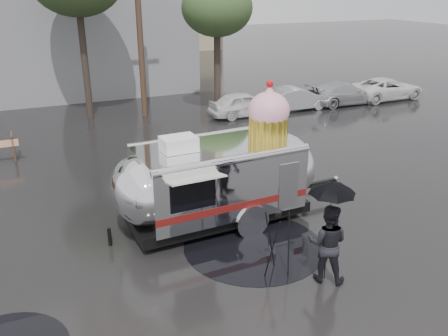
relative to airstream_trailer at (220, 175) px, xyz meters
name	(u,v)px	position (x,y,z in m)	size (l,w,h in m)	color
ground	(200,277)	(-1.52, -2.33, -1.36)	(120.00, 120.00, 0.00)	black
puddles	(89,283)	(-3.87, -1.56, -1.36)	(11.74, 5.42, 0.01)	black
utility_pole	(139,19)	(0.98, 11.67, 3.26)	(1.60, 0.28, 9.00)	#473323
tree_right	(217,9)	(4.48, 10.67, 3.69)	(3.36, 3.36, 6.42)	#382D26
parked_cars	(325,93)	(10.27, 9.67, -0.65)	(13.20, 1.90, 1.50)	silver
airstream_trailer	(220,175)	(0.00, 0.00, 0.00)	(7.22, 2.90, 3.89)	silver
person_right	(327,243)	(1.01, -3.53, -0.45)	(0.88, 0.49, 1.83)	black
umbrella_black	(331,200)	(1.01, -3.53, 0.60)	(1.22, 1.22, 2.38)	black
tripod	(277,237)	(0.13, -2.88, -0.43)	(0.64, 0.60, 1.56)	black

